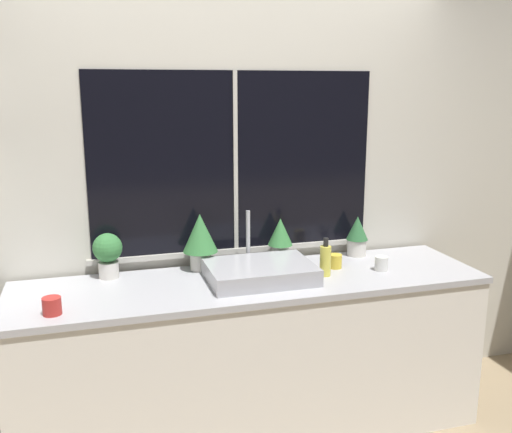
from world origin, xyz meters
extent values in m
cube|color=beige|center=(0.00, 0.72, 1.35)|extent=(8.00, 0.06, 2.70)
cube|color=black|center=(0.00, 0.68, 1.50)|extent=(1.66, 0.01, 1.03)
cube|color=#BCB7AD|center=(0.00, 0.68, 1.50)|extent=(0.02, 0.01, 1.03)
cube|color=#BCB7AD|center=(0.00, 0.68, 0.97)|extent=(1.72, 0.04, 0.03)
cube|color=beige|center=(2.30, 1.50, 1.35)|extent=(0.06, 7.00, 2.70)
cube|color=white|center=(0.00, 0.33, 0.43)|extent=(2.53, 0.65, 0.87)
cube|color=#ADADB2|center=(0.00, 0.33, 0.89)|extent=(2.56, 0.67, 0.03)
cube|color=#ADADB2|center=(0.04, 0.31, 0.95)|extent=(0.57, 0.42, 0.09)
cylinder|color=#B7B7BC|center=(0.04, 0.55, 0.92)|extent=(0.04, 0.04, 0.03)
cylinder|color=#B7B7BC|center=(0.04, 0.55, 1.08)|extent=(0.02, 0.02, 0.30)
cylinder|color=silver|center=(-0.74, 0.58, 0.95)|extent=(0.11, 0.11, 0.09)
sphere|color=#387A3D|center=(-0.74, 0.58, 1.07)|extent=(0.16, 0.16, 0.16)
cylinder|color=silver|center=(-0.24, 0.58, 0.96)|extent=(0.12, 0.12, 0.11)
cone|color=#387A3D|center=(-0.24, 0.58, 1.12)|extent=(0.20, 0.20, 0.22)
cylinder|color=silver|center=(0.24, 0.58, 0.96)|extent=(0.10, 0.10, 0.11)
cone|color=#387A3D|center=(0.24, 0.58, 1.09)|extent=(0.15, 0.15, 0.16)
cylinder|color=silver|center=(0.74, 0.58, 0.95)|extent=(0.12, 0.12, 0.10)
cone|color=#2D6638|center=(0.74, 0.58, 1.08)|extent=(0.13, 0.13, 0.15)
cylinder|color=#DBD14C|center=(0.40, 0.28, 0.99)|extent=(0.06, 0.06, 0.17)
cylinder|color=black|center=(0.40, 0.28, 1.09)|extent=(0.03, 0.03, 0.05)
cylinder|color=#B72D28|center=(-1.02, 0.12, 0.94)|extent=(0.09, 0.09, 0.08)
cylinder|color=gold|center=(0.51, 0.39, 0.94)|extent=(0.08, 0.08, 0.08)
cylinder|color=white|center=(0.75, 0.27, 0.94)|extent=(0.07, 0.07, 0.08)
camera|label=1|loc=(-0.81, -2.49, 1.93)|focal=40.00mm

